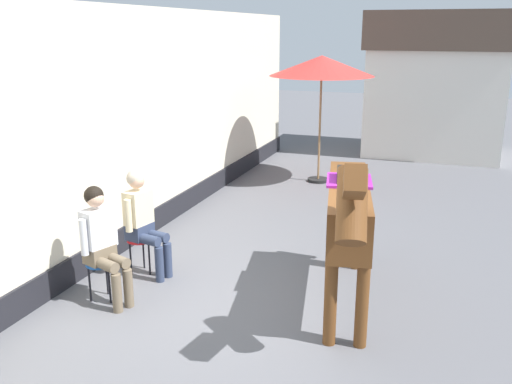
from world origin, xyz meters
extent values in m
plane|color=#56565B|center=(0.00, 3.00, 0.00)|extent=(40.00, 40.00, 0.00)
cube|color=beige|center=(-2.55, 1.50, 1.70)|extent=(0.30, 14.00, 3.40)
cube|color=black|center=(-2.53, 1.50, 0.18)|extent=(0.34, 14.00, 0.36)
cube|color=silver|center=(1.40, 9.49, 1.30)|extent=(3.20, 2.40, 2.60)
cube|color=brown|center=(1.40, 9.49, 3.05)|extent=(3.40, 2.60, 0.90)
cylinder|color=#194C99|center=(-1.78, -0.30, 0.46)|extent=(0.34, 0.34, 0.03)
cylinder|color=black|center=(-1.65, -0.35, 0.22)|extent=(0.02, 0.02, 0.45)
cylinder|color=black|center=(-1.81, -0.16, 0.22)|extent=(0.02, 0.02, 0.45)
cylinder|color=black|center=(-1.89, -0.39, 0.22)|extent=(0.02, 0.02, 0.45)
cube|color=brown|center=(-1.78, -0.30, 0.58)|extent=(0.33, 0.38, 0.20)
cube|color=silver|center=(-1.78, -0.30, 0.90)|extent=(0.32, 0.39, 0.44)
sphere|color=tan|center=(-1.78, -0.30, 1.25)|extent=(0.20, 0.20, 0.20)
sphere|color=black|center=(-1.80, -0.29, 1.28)|extent=(0.22, 0.22, 0.22)
cylinder|color=brown|center=(-1.58, -0.29, 0.53)|extent=(0.40, 0.25, 0.13)
cylinder|color=brown|center=(-1.40, -0.35, 0.23)|extent=(0.11, 0.11, 0.46)
cylinder|color=brown|center=(-1.63, -0.44, 0.53)|extent=(0.40, 0.25, 0.13)
cylinder|color=brown|center=(-1.45, -0.50, 0.23)|extent=(0.11, 0.11, 0.46)
cylinder|color=silver|center=(-1.70, -0.12, 0.85)|extent=(0.09, 0.09, 0.42)
cylinder|color=silver|center=(-1.83, -0.50, 0.85)|extent=(0.09, 0.09, 0.42)
cylinder|color=red|center=(-1.75, 0.52, 0.46)|extent=(0.34, 0.34, 0.03)
cylinder|color=black|center=(-1.61, 0.49, 0.22)|extent=(0.02, 0.02, 0.45)
cylinder|color=black|center=(-1.79, 0.65, 0.22)|extent=(0.02, 0.02, 0.45)
cylinder|color=black|center=(-1.84, 0.42, 0.22)|extent=(0.02, 0.02, 0.45)
cube|color=#2D3851|center=(-1.75, 0.52, 0.58)|extent=(0.30, 0.36, 0.20)
cube|color=beige|center=(-1.75, 0.52, 0.90)|extent=(0.28, 0.38, 0.44)
sphere|color=tan|center=(-1.75, 0.52, 1.25)|extent=(0.20, 0.20, 0.20)
sphere|color=#B2A38E|center=(-1.77, 0.52, 1.28)|extent=(0.22, 0.22, 0.22)
cylinder|color=#2D3851|center=(-1.55, 0.56, 0.53)|extent=(0.40, 0.20, 0.13)
cylinder|color=#2D3851|center=(-1.36, 0.52, 0.23)|extent=(0.11, 0.11, 0.46)
cylinder|color=#2D3851|center=(-1.58, 0.40, 0.53)|extent=(0.40, 0.20, 0.13)
cylinder|color=#2D3851|center=(-1.39, 0.37, 0.23)|extent=(0.11, 0.11, 0.46)
cylinder|color=beige|center=(-1.69, 0.71, 0.85)|extent=(0.09, 0.09, 0.42)
cylinder|color=beige|center=(-1.77, 0.32, 0.85)|extent=(0.09, 0.09, 0.42)
cube|color=brown|center=(0.90, 0.65, 1.16)|extent=(0.87, 2.24, 0.52)
cylinder|color=brown|center=(1.25, -0.28, 0.45)|extent=(0.13, 0.13, 0.90)
cylinder|color=brown|center=(0.94, -0.34, 0.45)|extent=(0.13, 0.13, 0.90)
cylinder|color=brown|center=(0.86, 1.62, 0.45)|extent=(0.13, 0.13, 0.90)
cylinder|color=brown|center=(0.56, 1.56, 0.45)|extent=(0.13, 0.13, 0.90)
cylinder|color=brown|center=(1.14, -0.53, 1.55)|extent=(0.40, 0.67, 0.73)
cube|color=brown|center=(1.21, -0.86, 1.86)|extent=(0.28, 0.55, 0.40)
cube|color=black|center=(1.14, -0.51, 1.69)|extent=(0.16, 0.63, 0.48)
cylinder|color=black|center=(0.67, 1.77, 0.89)|extent=(0.12, 0.12, 0.65)
cube|color=#8C1E8C|center=(0.88, 0.75, 1.44)|extent=(0.61, 0.69, 0.03)
cube|color=black|center=(0.88, 0.75, 1.51)|extent=(0.36, 0.49, 0.12)
cylinder|color=black|center=(-0.66, 5.79, 0.03)|extent=(0.44, 0.44, 0.06)
cylinder|color=olive|center=(-0.66, 5.79, 1.10)|extent=(0.04, 0.04, 2.20)
cone|color=red|center=(-0.66, 5.79, 2.38)|extent=(2.10, 2.10, 0.40)
camera|label=1|loc=(1.95, -5.32, 3.08)|focal=39.16mm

